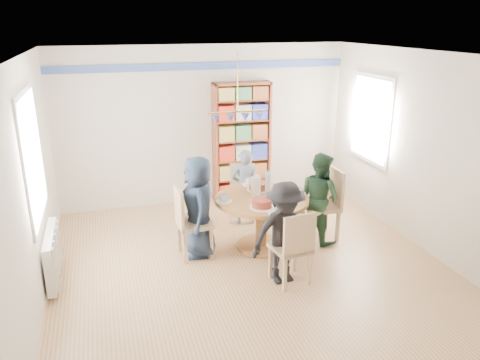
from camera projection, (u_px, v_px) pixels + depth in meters
name	position (u px, v px, depth m)	size (l,w,h in m)	color
ground	(249.00, 264.00, 6.20)	(5.00, 5.00, 0.00)	tan
room_shell	(212.00, 130.00, 6.38)	(5.00, 5.00, 5.00)	white
radiator	(53.00, 255.00, 5.70)	(0.12, 1.00, 0.60)	silver
dining_table	(261.00, 210.00, 6.50)	(1.30, 1.30, 0.75)	olive
chair_left	(188.00, 219.00, 6.23)	(0.46, 0.46, 1.00)	tan
chair_right	(327.00, 201.00, 6.79)	(0.47, 0.47, 1.06)	tan
chair_far	(242.00, 189.00, 7.50)	(0.51, 0.51, 0.90)	tan
chair_near	(294.00, 245.00, 5.56)	(0.49, 0.49, 0.96)	tan
person_left	(198.00, 207.00, 6.25)	(0.68, 0.44, 1.40)	#172133
person_right	(320.00, 197.00, 6.70)	(0.64, 0.50, 1.32)	#1B3622
person_far	(245.00, 187.00, 7.28)	(0.44, 0.29, 1.20)	gray
person_near	(284.00, 233.00, 5.60)	(0.84, 0.48, 1.29)	black
bookshelf	(242.00, 144.00, 8.15)	(0.99, 0.30, 2.08)	maroon
tableware	(259.00, 192.00, 6.43)	(1.30, 1.30, 0.34)	white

